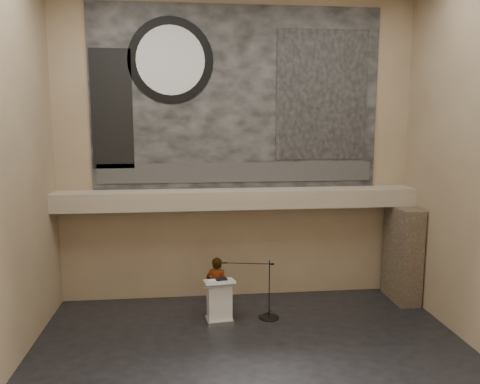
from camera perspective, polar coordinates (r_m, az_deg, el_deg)
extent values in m
plane|color=black|center=(10.58, 1.98, -20.20)|extent=(10.00, 10.00, 0.00)
cube|color=#856E54|center=(13.25, -0.37, 5.03)|extent=(10.00, 0.02, 8.50)
cube|color=#856E54|center=(5.40, 8.24, -0.79)|extent=(10.00, 0.02, 8.50)
cube|color=gray|center=(13.01, -0.19, -0.82)|extent=(10.00, 0.80, 0.50)
cylinder|color=#B2893D|center=(12.94, -7.23, -2.20)|extent=(0.04, 0.04, 0.06)
cylinder|color=#B2893D|center=(13.34, 7.98, -1.88)|extent=(0.04, 0.04, 0.06)
cube|color=black|center=(13.20, -0.37, 11.31)|extent=(8.00, 0.05, 5.00)
cube|color=#2C2C2C|center=(13.23, -0.34, 2.41)|extent=(7.76, 0.02, 0.55)
cylinder|color=black|center=(13.18, -8.46, 15.58)|extent=(2.30, 0.02, 2.30)
cylinder|color=silver|center=(13.16, -8.47, 15.59)|extent=(1.84, 0.02, 1.84)
cube|color=black|center=(13.62, 9.96, 11.53)|extent=(2.60, 0.02, 3.60)
cube|color=black|center=(13.24, -15.36, 9.69)|extent=(1.10, 0.02, 3.20)
cube|color=#3D3126|center=(14.20, 19.18, -7.11)|extent=(0.60, 1.40, 2.70)
cube|color=silver|center=(12.47, -2.51, -15.28)|extent=(0.74, 0.60, 0.08)
cube|color=white|center=(12.27, -2.53, -13.06)|extent=(0.64, 0.48, 0.96)
cube|color=white|center=(12.07, -2.54, -10.85)|extent=(0.82, 0.63, 0.13)
cube|color=black|center=(12.08, -2.28, -10.58)|extent=(0.31, 0.27, 0.04)
cube|color=silver|center=(12.02, -3.25, -10.77)|extent=(0.29, 0.34, 0.00)
imported|color=white|center=(12.53, -2.83, -11.44)|extent=(0.66, 0.53, 1.59)
cylinder|color=black|center=(12.68, 3.55, -15.01)|extent=(0.52, 0.52, 0.02)
cylinder|color=black|center=(12.39, 3.58, -11.77)|extent=(0.03, 0.03, 1.55)
cylinder|color=black|center=(12.18, 0.85, -8.70)|extent=(1.27, 0.26, 0.02)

